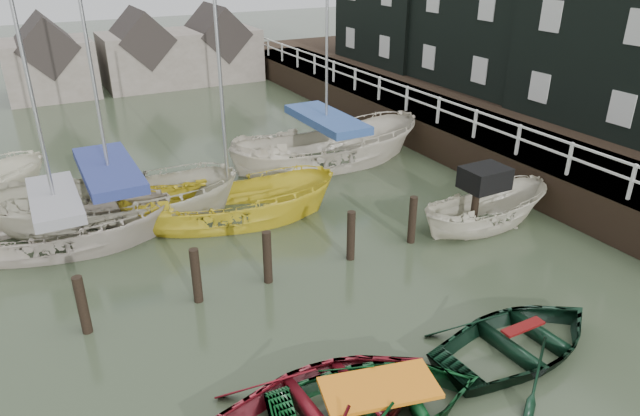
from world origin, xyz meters
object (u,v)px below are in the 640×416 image
rowboat_green (378,412)px  sailboat_a (64,244)px  rowboat_dkgreen (519,352)px  sailboat_d (326,161)px  motorboat (484,222)px  sailboat_c (231,218)px  sailboat_b (117,220)px

rowboat_green → sailboat_a: bearing=38.4°
rowboat_green → rowboat_dkgreen: 3.51m
rowboat_green → sailboat_a: sailboat_a is taller
sailboat_a → rowboat_green: bearing=-141.5°
rowboat_dkgreen → sailboat_d: (1.85, 11.70, 0.06)m
motorboat → sailboat_d: size_ratio=0.39×
rowboat_dkgreen → sailboat_a: (-7.82, 9.39, 0.06)m
sailboat_d → rowboat_dkgreen: bearing=176.9°
rowboat_green → motorboat: 8.46m
sailboat_a → sailboat_d: sailboat_d is taller
sailboat_d → sailboat_a: bearing=109.3°
rowboat_dkgreen → motorboat: size_ratio=0.91×
sailboat_a → sailboat_c: bearing=-82.9°
rowboat_dkgreen → motorboat: motorboat is taller
sailboat_c → sailboat_a: bearing=99.5°
motorboat → sailboat_d: 7.10m
sailboat_b → motorboat: bearing=-99.3°
rowboat_dkgreen → motorboat: 5.90m
sailboat_a → sailboat_c: sailboat_a is taller
sailboat_b → sailboat_d: 8.21m
rowboat_green → sailboat_b: (-2.72, 10.26, 0.06)m
motorboat → sailboat_a: sailboat_a is taller
sailboat_a → motorboat: bearing=-98.4°
rowboat_dkgreen → sailboat_c: bearing=16.3°
sailboat_a → rowboat_dkgreen: bearing=-126.4°
sailboat_a → sailboat_b: (1.60, 0.86, -0.00)m
rowboat_green → rowboat_dkgreen: (3.51, 0.02, 0.00)m
sailboat_a → sailboat_d: (9.67, 2.31, -0.00)m
rowboat_green → rowboat_dkgreen: size_ratio=0.99×
rowboat_green → sailboat_d: size_ratio=0.35×
sailboat_d → rowboat_green: bearing=161.3°
sailboat_a → sailboat_d: bearing=-62.7°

